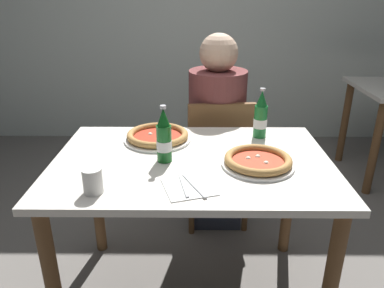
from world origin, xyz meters
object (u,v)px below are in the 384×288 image
pizza_marinara_far (158,136)px  paper_cup (93,181)px  napkin_with_cutlery (189,186)px  diner_seated (216,138)px  chair_behind_table (217,156)px  beer_bottle_left (261,117)px  pizza_margherita_near (258,161)px  beer_bottle_center (164,138)px  dining_table_main (192,182)px

pizza_marinara_far → paper_cup: size_ratio=3.42×
pizza_marinara_far → napkin_with_cutlery: bearing=-70.8°
diner_seated → chair_behind_table: bearing=-82.2°
diner_seated → beer_bottle_left: (0.19, -0.39, 0.27)m
napkin_with_cutlery → diner_seated: bearing=80.4°
pizza_margherita_near → beer_bottle_center: bearing=173.7°
chair_behind_table → paper_cup: 1.07m
dining_table_main → pizza_marinara_far: 0.30m
pizza_margherita_near → napkin_with_cutlery: 0.34m
beer_bottle_left → napkin_with_cutlery: size_ratio=1.10×
chair_behind_table → pizza_margherita_near: bearing=94.8°
napkin_with_cutlery → pizza_marinara_far: bearing=109.2°
beer_bottle_left → paper_cup: bearing=-141.3°
chair_behind_table → beer_bottle_center: beer_bottle_center is taller
dining_table_main → pizza_margherita_near: pizza_margherita_near is taller
chair_behind_table → paper_cup: (-0.51, -0.89, 0.32)m
diner_seated → pizza_margherita_near: 0.76m
dining_table_main → diner_seated: 0.68m
dining_table_main → chair_behind_table: chair_behind_table is taller
diner_seated → beer_bottle_center: size_ratio=4.89×
paper_cup → diner_seated: bearing=62.2°
chair_behind_table → beer_bottle_center: 0.78m
beer_bottle_center → napkin_with_cutlery: beer_bottle_center is taller
chair_behind_table → beer_bottle_left: beer_bottle_left is taller
dining_table_main → pizza_margherita_near: 0.31m
dining_table_main → beer_bottle_center: bearing=-171.7°
dining_table_main → paper_cup: size_ratio=12.63×
beer_bottle_left → napkin_with_cutlery: (-0.34, -0.51, -0.10)m
napkin_with_cutlery → dining_table_main: bearing=88.1°
pizza_margherita_near → beer_bottle_left: size_ratio=1.23×
chair_behind_table → napkin_with_cutlery: size_ratio=3.78×
chair_behind_table → dining_table_main: bearing=70.4°
pizza_margherita_near → paper_cup: bearing=-160.4°
diner_seated → napkin_with_cutlery: bearing=-99.6°
diner_seated → beer_bottle_left: diner_seated is taller
beer_bottle_left → paper_cup: size_ratio=2.60×
dining_table_main → pizza_margherita_near: (0.28, -0.06, 0.14)m
chair_behind_table → napkin_with_cutlery: bearing=73.8°
chair_behind_table → diner_seated: bearing=-87.8°
dining_table_main → beer_bottle_left: (0.33, 0.27, 0.22)m
pizza_margherita_near → paper_cup: paper_cup is taller
diner_seated → paper_cup: 1.09m
chair_behind_table → beer_bottle_center: (-0.27, -0.63, 0.37)m
beer_bottle_center → beer_bottle_left: bearing=32.2°
beer_bottle_center → napkin_with_cutlery: size_ratio=1.10×
pizza_margherita_near → pizza_marinara_far: bearing=148.1°
paper_cup → beer_bottle_left: bearing=38.7°
beer_bottle_center → pizza_marinara_far: bearing=102.6°
dining_table_main → diner_seated: bearing=77.6°
dining_table_main → beer_bottle_left: bearing=38.6°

